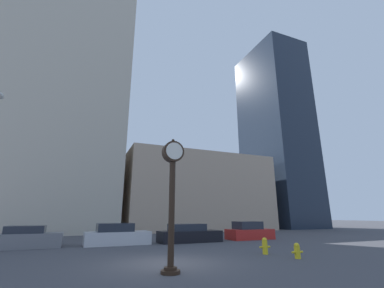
# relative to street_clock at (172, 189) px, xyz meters

# --- Properties ---
(ground_plane) EXTENTS (200.00, 200.00, 0.00)m
(ground_plane) POSITION_rel_street_clock_xyz_m (0.47, 2.01, -2.88)
(ground_plane) COLOR #424247
(building_tall_tower) EXTENTS (15.20, 12.00, 31.58)m
(building_tall_tower) POSITION_rel_street_clock_xyz_m (-6.67, 26.01, 12.91)
(building_tall_tower) COLOR #BCB29E
(building_tall_tower) RESTS_ON ground_plane
(building_storefront_row) EXTENTS (20.20, 12.00, 10.19)m
(building_storefront_row) POSITION_rel_street_clock_xyz_m (11.88, 26.01, 2.21)
(building_storefront_row) COLOR tan
(building_storefront_row) RESTS_ON ground_plane
(building_glass_modern) EXTENTS (8.01, 12.00, 32.79)m
(building_glass_modern) POSITION_rel_street_clock_xyz_m (28.08, 26.01, 13.51)
(building_glass_modern) COLOR #1E2838
(building_glass_modern) RESTS_ON ground_plane
(street_clock) EXTENTS (0.81, 0.68, 4.84)m
(street_clock) POSITION_rel_street_clock_xyz_m (0.00, 0.00, 0.00)
(street_clock) COLOR black
(street_clock) RESTS_ON ground_plane
(car_grey) EXTENTS (3.92, 1.93, 1.33)m
(car_grey) POSITION_rel_street_clock_xyz_m (-5.99, 10.30, -2.31)
(car_grey) COLOR slate
(car_grey) RESTS_ON ground_plane
(car_silver) EXTENTS (4.42, 1.98, 1.43)m
(car_silver) POSITION_rel_street_clock_xyz_m (-0.63, 10.03, -2.28)
(car_silver) COLOR #BCBCC1
(car_silver) RESTS_ON ground_plane
(car_black) EXTENTS (4.84, 1.97, 1.33)m
(car_black) POSITION_rel_street_clock_xyz_m (4.66, 9.81, -2.32)
(car_black) COLOR black
(car_black) RESTS_ON ground_plane
(car_red) EXTENTS (3.94, 1.87, 1.45)m
(car_red) POSITION_rel_street_clock_xyz_m (10.26, 10.09, -2.27)
(car_red) COLOR red
(car_red) RESTS_ON ground_plane
(fire_hydrant_near) EXTENTS (0.63, 0.27, 0.82)m
(fire_hydrant_near) POSITION_rel_street_clock_xyz_m (5.97, 2.50, -2.46)
(fire_hydrant_near) COLOR yellow
(fire_hydrant_near) RESTS_ON ground_plane
(fire_hydrant_far) EXTENTS (0.62, 0.27, 0.69)m
(fire_hydrant_far) POSITION_rel_street_clock_xyz_m (6.48, 0.79, -2.53)
(fire_hydrant_far) COLOR yellow
(fire_hydrant_far) RESTS_ON ground_plane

